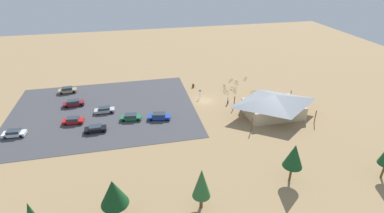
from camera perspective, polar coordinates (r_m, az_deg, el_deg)
name	(u,v)px	position (r m, az deg, el deg)	size (l,w,h in m)	color
ground	(205,101)	(72.23, 2.45, 1.13)	(160.00, 160.00, 0.00)	#9E7F56
parking_lot_asphalt	(104,110)	(70.60, -16.62, -0.72)	(41.06, 32.24, 0.05)	#424247
bike_pavilion	(274,104)	(67.02, 15.45, 0.55)	(14.66, 10.73, 4.94)	#C6B28E
trash_bin	(193,86)	(79.46, 0.24, 4.05)	(0.60, 0.60, 0.90)	brown
lot_sign	(200,93)	(73.09, 1.55, 2.70)	(0.56, 0.08, 2.20)	#99999E
pine_west	(113,193)	(40.77, -14.88, -15.73)	(3.68, 3.68, 6.61)	brown
pine_far_east	(202,183)	(41.29, 1.85, -14.55)	(2.55, 2.55, 6.65)	brown
pine_mideast	(294,156)	(47.77, 19.04, -8.97)	(3.02, 3.02, 6.78)	brown
bicycle_blue_near_sign	(231,80)	(83.82, 7.47, 5.02)	(1.44, 0.98, 0.78)	black
bicycle_orange_lone_west	(251,98)	(74.39, 11.38, 1.71)	(1.63, 0.51, 0.79)	black
bicycle_purple_by_bin	(225,86)	(79.68, 6.29, 3.89)	(0.48, 1.78, 0.82)	black
bicycle_green_lone_east	(245,79)	(85.57, 10.23, 5.31)	(1.45, 1.11, 0.85)	black
bicycle_red_trailside	(226,92)	(76.59, 6.59, 2.88)	(1.11, 1.44, 0.83)	black
bicycle_white_yard_front	(235,91)	(77.28, 8.22, 2.99)	(0.52, 1.63, 0.80)	black
bicycle_black_yard_left	(237,82)	(82.68, 8.57, 4.64)	(0.54, 1.74, 0.84)	black
bicycle_silver_near_porch	(233,88)	(78.88, 7.97, 3.54)	(1.77, 0.48, 0.82)	black
bicycle_yellow_front_row	(254,92)	(77.56, 11.82, 2.77)	(1.63, 0.64, 0.81)	black
car_tan_by_curb	(67,90)	(82.45, -22.85, 2.95)	(4.51, 2.11, 1.49)	tan
car_silver_inner_stall	(105,110)	(69.28, -16.49, -0.62)	(4.38, 1.76, 1.29)	#BCBCC1
car_red_aisle_side	(73,120)	(67.08, -21.91, -2.50)	(4.38, 2.19, 1.37)	red
car_blue_mid_lot	(159,116)	(64.17, -6.35, -1.87)	(5.06, 2.74, 1.40)	#1E42B2
car_white_near_entry	(14,133)	(67.68, -31.07, -4.41)	(4.32, 2.09, 1.34)	white
car_black_back_corner	(95,129)	(62.56, -18.10, -4.07)	(4.27, 1.98, 1.29)	black
car_green_far_end	(131,117)	(64.89, -11.68, -1.99)	(4.60, 2.42, 1.32)	#1E6B3D
car_maroon_front_row	(74,103)	(74.73, -21.84, 0.63)	(4.83, 2.30, 1.42)	maroon
visitor_crossing_yard	(228,100)	(70.93, 6.93, 1.25)	(0.38, 0.40, 1.75)	#2D3347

